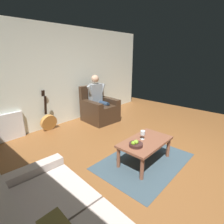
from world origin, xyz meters
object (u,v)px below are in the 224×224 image
object	(u,v)px
armchair	(99,109)
wine_glass_near	(143,133)
fruit_bowl	(136,144)
guitar	(49,121)
person_seated	(98,97)
coffee_table	(145,144)

from	to	relation	value
armchair	wine_glass_near	world-z (taller)	armchair
armchair	wine_glass_near	bearing A→B (deg)	70.58
armchair	fruit_bowl	size ratio (longest dim) A/B	4.43
guitar	fruit_bowl	bearing A→B (deg)	93.09
guitar	armchair	bearing A→B (deg)	161.89
armchair	wine_glass_near	distance (m)	2.21
person_seated	fruit_bowl	bearing A→B (deg)	65.32
armchair	person_seated	world-z (taller)	person_seated
coffee_table	fruit_bowl	xyz separation A→B (m)	(0.27, -0.01, 0.10)
wine_glass_near	guitar	bearing A→B (deg)	-80.28
person_seated	wine_glass_near	size ratio (longest dim) A/B	8.03
coffee_table	fruit_bowl	bearing A→B (deg)	-2.87
wine_glass_near	fruit_bowl	xyz separation A→B (m)	(0.28, 0.06, -0.07)
coffee_table	fruit_bowl	distance (m)	0.29
armchair	guitar	xyz separation A→B (m)	(1.32, -0.43, -0.10)
wine_glass_near	fruit_bowl	world-z (taller)	wine_glass_near
armchair	fruit_bowl	world-z (taller)	armchair
person_seated	coffee_table	world-z (taller)	person_seated
armchair	guitar	world-z (taller)	guitar
person_seated	guitar	world-z (taller)	person_seated
armchair	coffee_table	world-z (taller)	armchair
fruit_bowl	guitar	bearing A→B (deg)	-86.91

